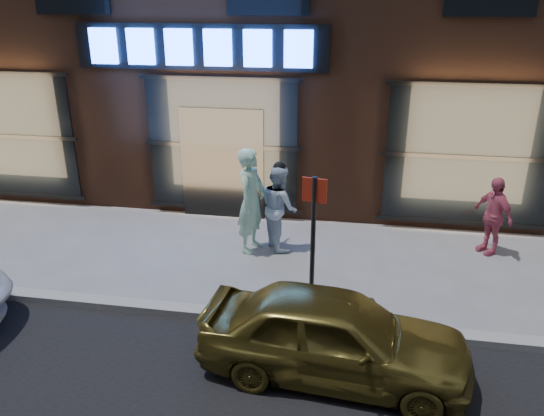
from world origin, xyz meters
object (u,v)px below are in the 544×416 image
(man_bowtie, at_px, (251,201))
(gold_sedan, at_px, (334,335))
(man_cap, at_px, (279,207))
(passerby, at_px, (493,215))
(sign_post, at_px, (313,235))

(man_bowtie, xyz_separation_m, gold_sedan, (1.76, -3.37, -0.42))
(man_cap, relative_size, gold_sedan, 0.48)
(passerby, bearing_deg, gold_sedan, -66.96)
(passerby, bearing_deg, man_bowtie, -114.81)
(man_bowtie, relative_size, sign_post, 0.90)
(man_bowtie, height_order, passerby, man_bowtie)
(man_cap, bearing_deg, gold_sedan, 168.74)
(passerby, height_order, sign_post, sign_post)
(passerby, xyz_separation_m, sign_post, (-3.11, -2.72, 0.60))
(man_bowtie, xyz_separation_m, sign_post, (1.35, -2.07, 0.35))
(man_bowtie, relative_size, gold_sedan, 0.59)
(passerby, relative_size, gold_sedan, 0.44)
(man_bowtie, bearing_deg, passerby, -68.09)
(gold_sedan, relative_size, sign_post, 1.53)
(man_bowtie, bearing_deg, sign_post, -133.34)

